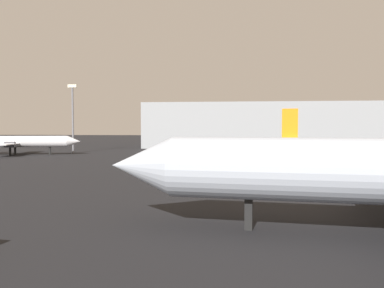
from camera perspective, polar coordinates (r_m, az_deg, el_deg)
The scene contains 4 objects.
airplane_distant at distance 68.68m, azimuth 23.02°, elevation -0.40°, with size 28.98×24.37×10.10m.
airplane_far_left at distance 101.68m, azimuth -25.19°, elevation 0.33°, with size 30.21×19.10×9.09m.
light_mast_left at distance 104.26m, azimuth -17.72°, elevation 4.36°, with size 2.40×0.50×18.13m.
terminal_building at distance 128.77m, azimuth 10.44°, elevation 2.78°, with size 77.11×23.43×14.77m, color #999EA3.
Camera 1 is at (-1.36, -9.96, 6.90)m, focal length 34.99 mm.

